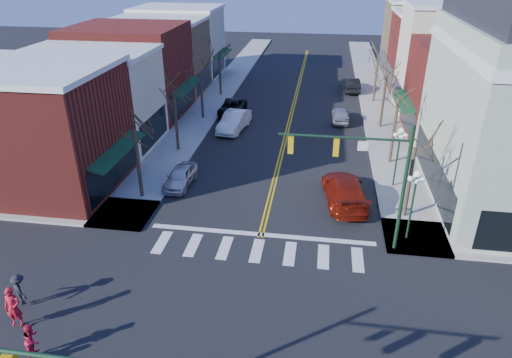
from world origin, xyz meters
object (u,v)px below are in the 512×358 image
at_px(car_right_near, 345,190).
at_px(pedestrian_red_b, 32,340).
at_px(lamppost_midblock, 399,148).
at_px(pedestrian_dark_b, 20,289).
at_px(car_left_near, 180,176).
at_px(car_right_mid, 341,115).
at_px(lamppost_corner, 414,194).
at_px(pedestrian_red_a, 13,307).
at_px(car_left_far, 232,107).
at_px(car_right_far, 351,85).
at_px(car_left_mid, 234,121).

height_order(car_right_near, pedestrian_red_b, car_right_near).
xyz_separation_m(lamppost_midblock, pedestrian_red_b, (-15.90, -17.31, -2.04)).
relative_size(lamppost_midblock, pedestrian_dark_b, 2.74).
distance_m(pedestrian_red_b, pedestrian_dark_b, 3.52).
xyz_separation_m(car_left_near, pedestrian_dark_b, (-3.60, -12.75, 0.27)).
bearing_deg(car_right_mid, car_right_near, 89.48).
distance_m(lamppost_corner, pedestrian_red_a, 20.05).
relative_size(car_left_far, pedestrian_red_a, 2.54).
bearing_deg(car_right_far, car_left_far, 34.97).
xyz_separation_m(car_right_near, car_right_far, (1.35, 26.71, -0.08)).
bearing_deg(lamppost_midblock, lamppost_corner, -90.00).
bearing_deg(lamppost_midblock, pedestrian_red_a, -137.84).
relative_size(pedestrian_red_a, pedestrian_dark_b, 1.24).
distance_m(lamppost_midblock, car_left_far, 19.87).
bearing_deg(car_right_near, car_left_mid, -59.24).
distance_m(lamppost_midblock, car_right_far, 24.26).
xyz_separation_m(car_left_mid, car_right_mid, (9.60, 3.76, -0.15)).
xyz_separation_m(car_left_far, pedestrian_red_a, (-3.55, -29.79, 0.44)).
bearing_deg(car_right_far, pedestrian_dark_b, 61.92).
height_order(car_right_mid, car_right_far, car_right_far).
bearing_deg(car_right_far, pedestrian_red_a, 63.33).
bearing_deg(car_left_mid, car_right_mid, 29.17).
height_order(car_right_mid, pedestrian_red_a, pedestrian_red_a).
relative_size(car_left_near, car_right_far, 0.84).
xyz_separation_m(car_right_near, pedestrian_red_a, (-14.20, -13.30, 0.26)).
xyz_separation_m(lamppost_midblock, pedestrian_dark_b, (-18.20, -14.64, -2.02)).
bearing_deg(car_right_near, pedestrian_red_b, 41.80).
bearing_deg(pedestrian_dark_b, car_right_mid, -81.39).
relative_size(car_left_far, car_right_near, 0.83).
bearing_deg(car_left_far, car_right_near, -56.62).
distance_m(lamppost_midblock, pedestrian_red_b, 23.60).
relative_size(car_right_mid, pedestrian_red_b, 2.63).
relative_size(lamppost_corner, car_left_far, 0.87).
bearing_deg(car_left_mid, car_left_far, 111.14).
distance_m(car_right_mid, car_right_far, 10.98).
height_order(car_left_mid, car_right_far, car_left_mid).
bearing_deg(pedestrian_dark_b, car_right_near, -104.33).
distance_m(lamppost_midblock, car_left_near, 14.90).
bearing_deg(lamppost_midblock, pedestrian_red_b, -132.57).
xyz_separation_m(car_left_mid, car_right_far, (10.95, 14.65, -0.06)).
relative_size(lamppost_midblock, car_right_near, 0.73).
height_order(lamppost_corner, car_right_far, lamppost_corner).
distance_m(car_right_far, pedestrian_red_a, 42.92).
bearing_deg(car_right_mid, lamppost_corner, 99.28).
xyz_separation_m(car_left_far, pedestrian_red_b, (-1.85, -31.17, 0.24)).
relative_size(car_right_near, pedestrian_red_a, 3.05).
bearing_deg(car_left_far, pedestrian_red_a, -96.26).
distance_m(lamppost_midblock, car_left_mid, 16.19).
height_order(lamppost_corner, pedestrian_red_a, lamppost_corner).
distance_m(car_right_near, pedestrian_red_b, 19.28).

